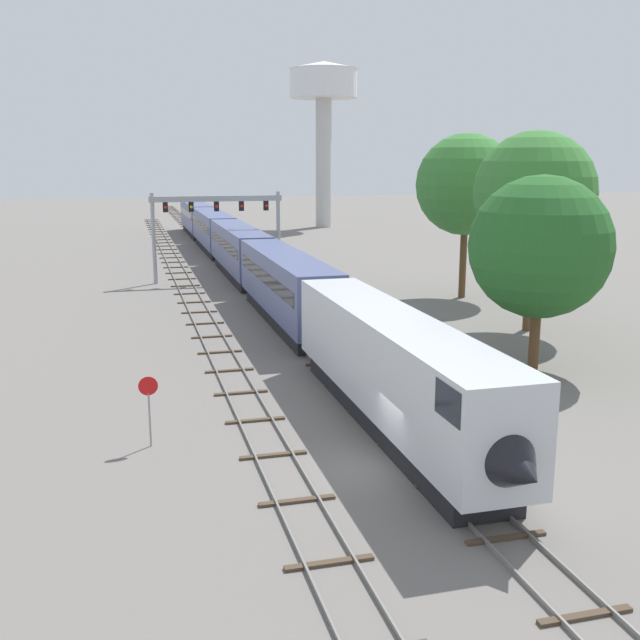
# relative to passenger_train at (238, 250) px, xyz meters

# --- Properties ---
(ground_plane) EXTENTS (400.00, 400.00, 0.00)m
(ground_plane) POSITION_rel_passenger_train_xyz_m (-2.00, -46.48, -2.61)
(ground_plane) COLOR slate
(track_main) EXTENTS (2.60, 200.00, 0.16)m
(track_main) POSITION_rel_passenger_train_xyz_m (0.00, 13.52, -2.54)
(track_main) COLOR slate
(track_main) RESTS_ON ground
(track_near) EXTENTS (2.60, 160.00, 0.16)m
(track_near) POSITION_rel_passenger_train_xyz_m (-5.50, -6.48, -2.54)
(track_near) COLOR slate
(track_near) RESTS_ON ground
(passenger_train) EXTENTS (3.04, 105.60, 4.80)m
(passenger_train) POSITION_rel_passenger_train_xyz_m (0.00, 0.00, 0.00)
(passenger_train) COLOR silver
(passenger_train) RESTS_ON ground
(signal_gantry) EXTENTS (12.10, 0.49, 8.21)m
(signal_gantry) POSITION_rel_passenger_train_xyz_m (-2.25, -2.23, 3.42)
(signal_gantry) COLOR #999BA0
(signal_gantry) RESTS_ON ground
(water_tower) EXTENTS (11.12, 11.12, 26.49)m
(water_tower) POSITION_rel_passenger_train_xyz_m (21.92, 49.64, 18.79)
(water_tower) COLOR beige
(water_tower) RESTS_ON ground
(stop_sign) EXTENTS (0.76, 0.08, 2.88)m
(stop_sign) POSITION_rel_passenger_train_xyz_m (-10.00, -42.22, -0.74)
(stop_sign) COLOR gray
(stop_sign) RESTS_ON ground
(trackside_tree_left) EXTENTS (8.08, 8.08, 13.21)m
(trackside_tree_left) POSITION_rel_passenger_train_xyz_m (16.07, -15.69, 6.53)
(trackside_tree_left) COLOR brown
(trackside_tree_left) RESTS_ON ground
(trackside_tree_mid) EXTENTS (7.50, 7.50, 10.41)m
(trackside_tree_mid) POSITION_rel_passenger_train_xyz_m (10.48, -36.26, 4.03)
(trackside_tree_mid) COLOR brown
(trackside_tree_mid) RESTS_ON ground
(trackside_tree_right) EXTENTS (7.80, 7.80, 12.98)m
(trackside_tree_right) POSITION_rel_passenger_train_xyz_m (15.01, -27.79, 6.44)
(trackside_tree_right) COLOR brown
(trackside_tree_right) RESTS_ON ground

